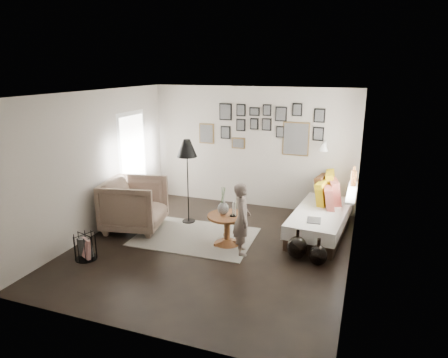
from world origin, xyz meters
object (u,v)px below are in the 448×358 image
(pedestal_table, at_px, (227,231))
(daybed, at_px, (321,216))
(vase, at_px, (223,206))
(child, at_px, (242,219))
(demijohn_small, at_px, (318,255))
(armchair, at_px, (135,204))
(floor_lamp, at_px, (187,151))
(demijohn_large, at_px, (297,247))
(magazine_basket, at_px, (85,247))

(pedestal_table, relative_size, daybed, 0.32)
(vase, bearing_deg, child, -32.22)
(vase, bearing_deg, demijohn_small, -8.84)
(pedestal_table, relative_size, child, 0.56)
(child, bearing_deg, armchair, 58.23)
(floor_lamp, relative_size, demijohn_large, 3.42)
(magazine_basket, bearing_deg, pedestal_table, 33.72)
(demijohn_large, relative_size, child, 0.40)
(daybed, relative_size, demijohn_large, 4.37)
(daybed, height_order, demijohn_large, daybed)
(floor_lamp, bearing_deg, demijohn_small, -19.54)
(pedestal_table, height_order, magazine_basket, pedestal_table)
(daybed, bearing_deg, child, -125.19)
(magazine_basket, bearing_deg, daybed, 34.97)
(vase, bearing_deg, demijohn_large, -6.05)
(child, bearing_deg, pedestal_table, 30.15)
(daybed, xyz_separation_m, armchair, (-3.34, -1.04, 0.17))
(pedestal_table, xyz_separation_m, demijohn_small, (1.59, -0.24, -0.08))
(demijohn_large, bearing_deg, pedestal_table, 174.48)
(demijohn_large, bearing_deg, daybed, 79.32)
(daybed, bearing_deg, magazine_basket, -140.11)
(daybed, height_order, magazine_basket, daybed)
(daybed, xyz_separation_m, child, (-1.13, -1.34, 0.29))
(armchair, bearing_deg, pedestal_table, -103.58)
(demijohn_small, height_order, child, child)
(floor_lamp, bearing_deg, magazine_basket, -113.93)
(armchair, bearing_deg, daybed, -84.76)
(demijohn_small, bearing_deg, armchair, 175.20)
(floor_lamp, relative_size, child, 1.38)
(floor_lamp, bearing_deg, child, -33.99)
(pedestal_table, bearing_deg, magazine_basket, -146.28)
(armchair, xyz_separation_m, floor_lamp, (0.81, 0.65, 0.95))
(demijohn_large, bearing_deg, vase, 173.95)
(pedestal_table, bearing_deg, vase, 165.96)
(vase, height_order, demijohn_large, vase)
(demijohn_large, height_order, demijohn_small, demijohn_large)
(pedestal_table, relative_size, demijohn_small, 1.53)
(magazine_basket, xyz_separation_m, child, (2.30, 1.06, 0.40))
(demijohn_small, bearing_deg, daybed, 95.24)
(vase, height_order, floor_lamp, floor_lamp)
(armchair, height_order, demijohn_small, armchair)
(magazine_basket, distance_m, demijohn_small, 3.70)
(magazine_basket, relative_size, demijohn_large, 0.87)
(armchair, height_order, magazine_basket, armchair)
(daybed, distance_m, floor_lamp, 2.80)
(vase, height_order, demijohn_small, vase)
(armchair, distance_m, magazine_basket, 1.39)
(child, bearing_deg, magazine_basket, 90.60)
(pedestal_table, distance_m, demijohn_small, 1.61)
(daybed, distance_m, armchair, 3.51)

